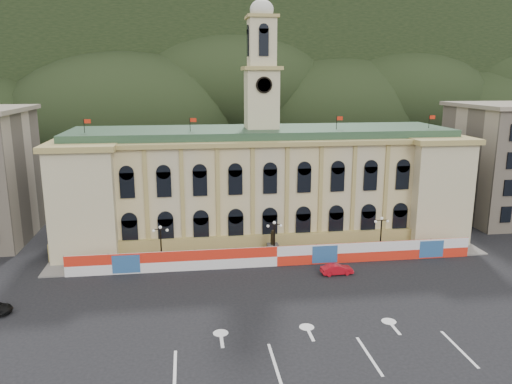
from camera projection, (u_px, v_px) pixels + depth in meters
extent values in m
plane|color=black|center=(305.00, 324.00, 46.76)|extent=(260.00, 260.00, 0.00)
cube|color=black|center=(216.00, 79.00, 167.23)|extent=(230.00, 70.00, 44.00)
cube|color=#595651|center=(335.00, 52.00, 150.84)|extent=(22.00, 8.00, 14.00)
cube|color=#595651|center=(48.00, 64.00, 138.63)|extent=(16.00, 7.00, 10.00)
cube|color=#C6B78F|center=(261.00, 188.00, 72.19)|extent=(55.00, 15.00, 14.00)
cube|color=tan|center=(270.00, 243.00, 65.98)|extent=(56.00, 0.80, 2.40)
cube|color=tan|center=(261.00, 137.00, 70.55)|extent=(56.20, 16.20, 0.60)
cube|color=#2E4C34|center=(261.00, 132.00, 70.39)|extent=(53.00, 13.00, 1.20)
cube|color=beige|center=(92.00, 194.00, 68.06)|extent=(8.00, 17.00, 14.00)
cube|color=beige|center=(418.00, 184.00, 74.40)|extent=(8.00, 17.00, 14.00)
cube|color=beige|center=(262.00, 99.00, 69.35)|extent=(4.40, 4.40, 8.00)
cube|color=tan|center=(262.00, 68.00, 68.40)|extent=(5.20, 5.20, 0.50)
cube|color=beige|center=(262.00, 43.00, 67.66)|extent=(3.60, 3.60, 6.50)
cube|color=tan|center=(262.00, 17.00, 66.89)|extent=(4.20, 4.20, 0.40)
cylinder|color=black|center=(264.00, 85.00, 66.68)|extent=(2.20, 0.20, 2.20)
ellipsoid|color=silver|center=(262.00, 10.00, 66.69)|extent=(3.20, 3.20, 2.72)
cube|color=red|center=(277.00, 256.00, 60.95)|extent=(50.00, 0.25, 2.50)
cube|color=#2C5A93|center=(126.00, 264.00, 58.39)|extent=(3.20, 0.05, 2.20)
cube|color=#2C5A93|center=(325.00, 254.00, 61.62)|extent=(3.20, 0.05, 2.20)
cube|color=#2C5A93|center=(432.00, 249.00, 63.51)|extent=(3.20, 0.05, 2.20)
cube|color=slate|center=(273.00, 257.00, 63.87)|extent=(56.00, 5.50, 0.16)
cube|color=#595651|center=(273.00, 251.00, 63.92)|extent=(1.40, 1.40, 1.80)
cylinder|color=black|center=(273.00, 238.00, 63.54)|extent=(0.60, 0.60, 1.60)
sphere|color=black|center=(273.00, 231.00, 63.33)|extent=(0.44, 0.44, 0.44)
cylinder|color=black|center=(162.00, 265.00, 61.24)|extent=(0.44, 0.44, 0.30)
cylinder|color=black|center=(161.00, 247.00, 60.73)|extent=(0.18, 0.18, 4.80)
cube|color=black|center=(160.00, 229.00, 60.21)|extent=(1.60, 0.08, 0.08)
sphere|color=silver|center=(154.00, 231.00, 60.14)|extent=(0.36, 0.36, 0.36)
sphere|color=silver|center=(167.00, 230.00, 60.35)|extent=(0.36, 0.36, 0.36)
sphere|color=silver|center=(160.00, 227.00, 60.16)|extent=(0.40, 0.40, 0.40)
cylinder|color=black|center=(274.00, 259.00, 63.13)|extent=(0.44, 0.44, 0.30)
cylinder|color=black|center=(274.00, 242.00, 62.62)|extent=(0.18, 0.18, 4.80)
cube|color=black|center=(274.00, 225.00, 62.10)|extent=(1.60, 0.08, 0.08)
sphere|color=silver|center=(268.00, 226.00, 62.03)|extent=(0.36, 0.36, 0.36)
sphere|color=silver|center=(281.00, 225.00, 62.24)|extent=(0.36, 0.36, 0.36)
sphere|color=silver|center=(274.00, 223.00, 62.04)|extent=(0.40, 0.40, 0.40)
cylinder|color=black|center=(380.00, 254.00, 65.01)|extent=(0.44, 0.44, 0.30)
cylinder|color=black|center=(381.00, 237.00, 64.50)|extent=(0.18, 0.18, 4.80)
cube|color=black|center=(382.00, 220.00, 63.99)|extent=(1.60, 0.08, 0.08)
sphere|color=silver|center=(376.00, 222.00, 63.91)|extent=(0.36, 0.36, 0.36)
sphere|color=silver|center=(388.00, 221.00, 64.13)|extent=(0.36, 0.36, 0.36)
sphere|color=silver|center=(382.00, 218.00, 63.93)|extent=(0.40, 0.40, 0.40)
imported|color=red|center=(337.00, 269.00, 58.52)|extent=(1.77, 3.94, 1.25)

